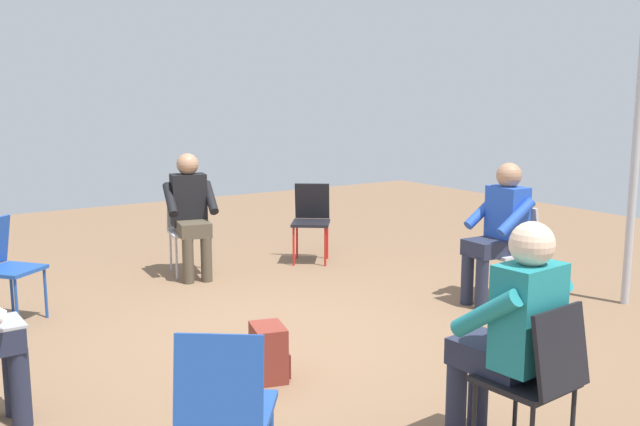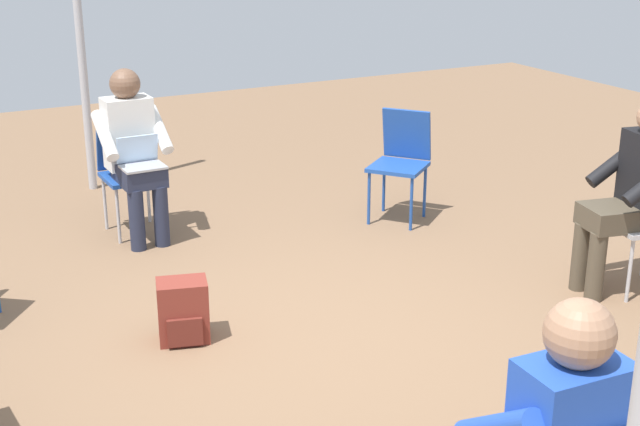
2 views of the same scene
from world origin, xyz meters
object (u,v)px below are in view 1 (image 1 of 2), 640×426
person_in_blue (499,225)px  person_in_black (191,209)px  chair_southwest (225,404)px  chair_east (512,246)px  chair_south (538,374)px  chair_northeast (311,216)px  person_in_teal (512,326)px  chair_north (188,225)px  chair_northwest (4,262)px  backpack_near_laptop_user (268,356)px

person_in_blue → person_in_black: same height
chair_southwest → chair_east: bearing=60.8°
chair_south → chair_northeast: 4.56m
chair_east → person_in_teal: 2.89m
chair_east → chair_northeast: bearing=19.7°
chair_north → person_in_teal: size_ratio=0.69×
chair_southwest → chair_northwest: same height
chair_south → person_in_blue: person_in_blue is taller
chair_north → chair_east: (2.02, -2.50, 0.00)m
chair_south → person_in_teal: 0.26m
chair_east → chair_northeast: size_ratio=1.00×
chair_northeast → backpack_near_laptop_user: chair_northeast is taller
chair_northeast → person_in_blue: (0.52, -2.23, 0.20)m
backpack_near_laptop_user → chair_northwest: bearing=118.6°
chair_south → chair_southwest: bearing=154.6°
chair_northeast → chair_south: bearing=108.9°
chair_northeast → person_in_teal: 4.41m
chair_northeast → person_in_blue: 2.30m
person_in_blue → chair_north: bearing=39.2°
chair_northwest → chair_northeast: same height
person_in_blue → person_in_teal: 2.77m
chair_southwest → person_in_black: 4.18m
chair_east → backpack_near_laptop_user: size_ratio=2.36×
person_in_blue → chair_northwest: bearing=66.7°
chair_south → person_in_blue: (1.98, 2.09, 0.20)m
chair_northwest → chair_south: (1.75, -3.91, 0.00)m
chair_southwest → chair_northwest: size_ratio=1.00×
chair_east → chair_south: same height
person_in_blue → person_in_teal: (-1.99, -1.93, 0.00)m
chair_north → chair_northwest: same height
person_in_blue → backpack_near_laptop_user: bearing=101.4°
chair_south → person_in_teal: size_ratio=0.69×
chair_northwest → chair_southwest: bearing=56.5°
person_in_blue → person_in_teal: bearing=136.7°
person_in_black → backpack_near_laptop_user: 2.84m
chair_south → backpack_near_laptop_user: size_ratio=2.36×
chair_northeast → person_in_black: person_in_black is taller
person_in_black → person_in_blue: bearing=141.2°
chair_east → chair_northwest: same height
chair_southwest → chair_south: bearing=16.8°
chair_northwest → person_in_blue: bearing=115.0°
person_in_black → person_in_teal: bearing=100.8°
chair_northeast → person_in_blue: size_ratio=0.69×
chair_southwest → chair_northwest: 3.39m
chair_northeast → person_in_black: 1.39m
person_in_teal → chair_south: bearing=-90.0°
chair_northwest → chair_south: bearing=75.1°
chair_northeast → person_in_blue: person_in_blue is taller
chair_southwest → chair_east: size_ratio=1.00×
chair_southwest → person_in_teal: size_ratio=0.69×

